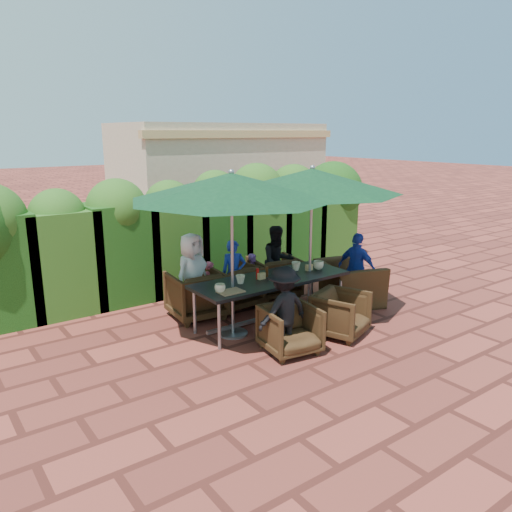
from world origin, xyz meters
TOP-DOWN VIEW (x-y plane):
  - ground at (0.00, 0.00)m, footprint 80.00×80.00m
  - dining_table at (-0.02, -0.17)m, footprint 2.56×0.90m
  - umbrella_left at (-0.75, -0.19)m, footprint 2.93×2.93m
  - umbrella_right at (0.74, -0.22)m, footprint 2.81×2.81m
  - chair_far_left at (-0.84, 0.76)m, footprint 0.90×0.85m
  - chair_far_mid at (-0.07, 0.83)m, footprint 0.84×0.79m
  - chair_far_right at (0.85, 0.85)m, footprint 0.94×0.90m
  - chair_near_left at (-0.46, -1.17)m, footprint 0.80×0.76m
  - chair_near_right at (0.53, -1.16)m, footprint 0.91×0.88m
  - chair_end_right at (1.73, -0.18)m, footprint 1.04×1.28m
  - adult_far_left at (-0.84, 0.86)m, footprint 0.78×0.60m
  - adult_far_mid at (-0.05, 0.84)m, footprint 0.53×0.49m
  - adult_far_right at (0.88, 0.80)m, footprint 0.70×0.50m
  - adult_near_left at (-0.51, -1.09)m, footprint 0.79×0.38m
  - adult_end_right at (1.81, -0.27)m, footprint 0.52×0.80m
  - child_left at (-0.43, 0.97)m, footprint 0.32×0.27m
  - child_right at (0.43, 0.93)m, footprint 0.36×0.32m
  - pedestrian_a at (1.46, 4.14)m, footprint 1.59×1.43m
  - pedestrian_b at (2.30, 4.36)m, footprint 1.01×0.87m
  - pedestrian_c at (3.22, 4.24)m, footprint 1.28×0.92m
  - cup_a at (-1.04, -0.32)m, footprint 0.16×0.16m
  - cup_b at (-0.57, -0.13)m, footprint 0.14×0.14m
  - cup_c at (0.03, -0.33)m, footprint 0.15×0.15m
  - cup_d at (0.59, -0.05)m, footprint 0.15×0.15m
  - cup_e at (0.93, -0.22)m, footprint 0.18×0.18m
  - ketchup_bottle at (-0.22, -0.09)m, footprint 0.04×0.04m
  - sauce_bottle at (-0.04, -0.09)m, footprint 0.04×0.04m
  - serving_tray at (-0.92, -0.39)m, footprint 0.35×0.25m
  - number_block_left at (-0.18, -0.14)m, footprint 0.12×0.06m
  - number_block_right at (0.76, -0.19)m, footprint 0.12×0.06m
  - hedge_wall at (-0.19, 2.32)m, footprint 9.10×1.60m
  - building at (3.50, 6.99)m, footprint 6.20×3.08m

SIDE VIEW (x-z plane):
  - ground at x=0.00m, z-range 0.00..0.00m
  - chair_near_left at x=-0.46m, z-range 0.00..0.73m
  - chair_near_right at x=0.53m, z-range 0.00..0.74m
  - chair_far_mid at x=-0.07m, z-range 0.00..0.82m
  - chair_far_right at x=0.85m, z-range 0.00..0.83m
  - child_left at x=-0.43m, z-range 0.00..0.83m
  - chair_far_left at x=-0.84m, z-range 0.00..0.85m
  - child_right at x=0.43m, z-range 0.00..0.86m
  - chair_end_right at x=1.73m, z-range 0.00..0.96m
  - adult_far_mid at x=-0.05m, z-range 0.00..1.17m
  - adult_near_left at x=-0.51m, z-range 0.00..1.21m
  - adult_end_right at x=1.81m, z-range 0.00..1.26m
  - adult_far_right at x=0.88m, z-range 0.00..1.33m
  - dining_table at x=-0.02m, z-range 0.30..1.05m
  - adult_far_left at x=-0.84m, z-range 0.00..1.39m
  - serving_tray at x=-0.92m, z-range 0.75..0.77m
  - number_block_left at x=-0.18m, z-range 0.75..0.85m
  - number_block_right at x=0.76m, z-range 0.75..0.85m
  - cup_c at x=0.03m, z-range 0.75..0.87m
  - cup_a at x=-1.04m, z-range 0.75..0.87m
  - cup_b at x=-0.57m, z-range 0.75..0.88m
  - cup_e at x=0.93m, z-range 0.75..0.89m
  - cup_d at x=0.59m, z-range 0.75..0.89m
  - ketchup_bottle at x=-0.22m, z-range 0.75..0.92m
  - sauce_bottle at x=-0.04m, z-range 0.75..0.92m
  - pedestrian_a at x=1.46m, z-range 0.00..1.70m
  - pedestrian_b at x=2.30m, z-range 0.00..1.79m
  - pedestrian_c at x=3.22m, z-range 0.00..1.82m
  - hedge_wall at x=-0.19m, z-range 0.07..2.47m
  - building at x=3.50m, z-range 0.01..3.21m
  - umbrella_right at x=0.74m, z-range 0.98..3.44m
  - umbrella_left at x=-0.75m, z-range 0.98..3.44m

